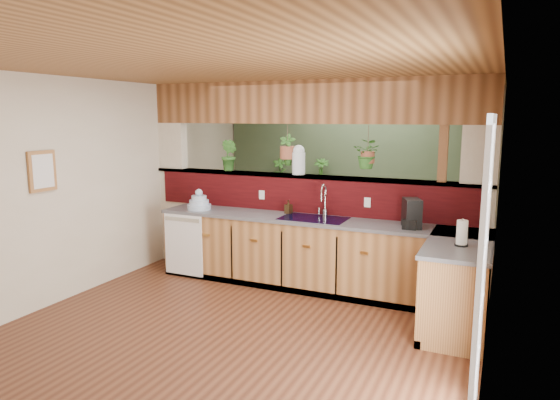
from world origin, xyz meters
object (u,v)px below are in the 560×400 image
at_px(dish_stack, 199,203).
at_px(glass_jar, 299,160).
at_px(soap_dispenser, 288,207).
at_px(coffee_maker, 412,214).
at_px(paper_towel, 462,233).
at_px(faucet, 324,199).
at_px(shelving_console, 299,212).

bearing_deg(dish_stack, glass_jar, 19.47).
bearing_deg(glass_jar, dish_stack, -160.53).
bearing_deg(soap_dispenser, glass_jar, 77.54).
relative_size(dish_stack, soap_dispenser, 1.82).
distance_m(coffee_maker, glass_jar, 1.68).
relative_size(paper_towel, glass_jar, 0.70).
distance_m(coffee_maker, paper_towel, 0.85).
height_order(dish_stack, coffee_maker, coffee_maker).
distance_m(faucet, dish_stack, 1.72).
bearing_deg(glass_jar, coffee_maker, -14.66).
height_order(dish_stack, soap_dispenser, dish_stack).
height_order(glass_jar, shelving_console, glass_jar).
bearing_deg(faucet, soap_dispenser, -179.52).
xyz_separation_m(coffee_maker, shelving_console, (-2.30, 2.30, -0.55)).
height_order(coffee_maker, shelving_console, coffee_maker).
height_order(dish_stack, glass_jar, glass_jar).
relative_size(faucet, glass_jar, 1.08).
bearing_deg(soap_dispenser, shelving_console, 108.40).
height_order(paper_towel, glass_jar, glass_jar).
relative_size(dish_stack, shelving_console, 0.23).
height_order(faucet, dish_stack, faucet).
distance_m(dish_stack, paper_towel, 3.45).
xyz_separation_m(soap_dispenser, shelving_console, (-0.70, 2.12, -0.49)).
distance_m(glass_jar, shelving_console, 2.31).
relative_size(soap_dispenser, shelving_console, 0.13).
relative_size(dish_stack, glass_jar, 0.83).
height_order(paper_towel, shelving_console, paper_towel).
xyz_separation_m(faucet, paper_towel, (1.70, -0.81, -0.10)).
bearing_deg(glass_jar, soap_dispenser, -102.46).
bearing_deg(coffee_maker, dish_stack, 158.75).
bearing_deg(dish_stack, shelving_console, 77.68).
distance_m(soap_dispenser, glass_jar, 0.64).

